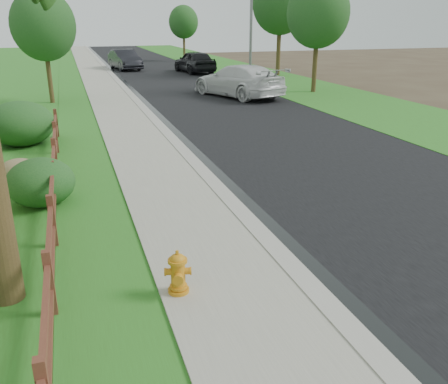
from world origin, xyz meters
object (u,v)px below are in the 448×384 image
object	(u,v)px
ranch_fence	(53,198)
fire_hydrant	(178,273)
dark_car_mid	(195,62)
white_suv	(238,81)

from	to	relation	value
ranch_fence	fire_hydrant	bearing A→B (deg)	-62.60
dark_car_mid	white_suv	bearing A→B (deg)	78.73
ranch_fence	white_suv	world-z (taller)	white_suv
fire_hydrant	white_suv	xyz separation A→B (m)	(7.94, 19.48, 0.48)
ranch_fence	fire_hydrant	size ratio (longest dim) A/B	23.11
white_suv	ranch_fence	bearing A→B (deg)	37.98
fire_hydrant	dark_car_mid	distance (m)	34.11
white_suv	dark_car_mid	xyz separation A→B (m)	(0.96, 13.44, -0.01)
white_suv	dark_car_mid	bearing A→B (deg)	-114.22
ranch_fence	white_suv	bearing A→B (deg)	58.12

